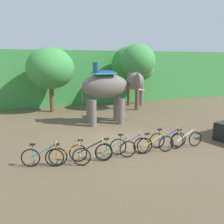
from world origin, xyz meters
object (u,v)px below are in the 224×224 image
object	(u,v)px
tree_left	(50,68)
bike_white	(186,139)
tree_center	(139,69)
bike_teal	(44,156)
tree_center_left	(138,61)
bike_blue	(168,140)
bike_yellow	(155,144)
bike_green	(116,150)
elephant	(110,88)
bike_purple	(130,145)
tree_far_left	(129,65)
bike_orange	(68,156)
bike_black	(91,152)

from	to	relation	value
tree_left	bike_white	world-z (taller)	tree_left
tree_center	bike_teal	distance (m)	14.99
tree_center_left	bike_teal	bearing A→B (deg)	-134.51
bike_blue	bike_white	world-z (taller)	same
bike_white	tree_center	bearing A→B (deg)	72.68
bike_yellow	bike_teal	bearing A→B (deg)	175.72
bike_yellow	tree_center	bearing A→B (deg)	65.55
bike_yellow	tree_left	bearing A→B (deg)	104.76
tree_center	bike_green	distance (m)	13.63
elephant	bike_purple	bearing A→B (deg)	-102.92
bike_purple	elephant	bearing A→B (deg)	77.08
bike_green	bike_yellow	xyz separation A→B (m)	(1.83, -0.01, 0.00)
tree_left	bike_blue	xyz separation A→B (m)	(3.61, -10.13, -2.90)
bike_purple	bike_yellow	size ratio (longest dim) A/B	0.98
tree_far_left	bike_yellow	size ratio (longest dim) A/B	2.97
tree_far_left	tree_left	bearing A→B (deg)	-177.15
bike_blue	bike_orange	bearing A→B (deg)	-176.05
elephant	bike_teal	world-z (taller)	elephant
tree_far_left	bike_purple	size ratio (longest dim) A/B	3.03
elephant	bike_green	world-z (taller)	elephant
bike_teal	bike_green	world-z (taller)	same
bike_green	bike_purple	xyz separation A→B (m)	(0.73, 0.25, 0.00)
bike_blue	elephant	bearing A→B (deg)	98.06
tree_left	tree_center	distance (m)	7.99
bike_purple	bike_black	bearing A→B (deg)	-176.04
bike_yellow	bike_white	distance (m)	1.64
bike_teal	bike_orange	xyz separation A→B (m)	(0.83, -0.32, 0.00)
bike_yellow	bike_blue	distance (m)	0.91
tree_left	tree_center	bearing A→B (deg)	6.62
bike_orange	bike_blue	world-z (taller)	same
bike_orange	bike_black	distance (m)	0.93
tree_far_left	elephant	bearing A→B (deg)	-125.82
bike_teal	bike_blue	world-z (taller)	same
tree_center_left	bike_purple	size ratio (longest dim) A/B	3.07
tree_left	bike_purple	bearing A→B (deg)	-80.75
tree_far_left	bike_green	size ratio (longest dim) A/B	2.96
bike_orange	bike_green	xyz separation A→B (m)	(1.94, -0.01, 0.00)
tree_center_left	elephant	xyz separation A→B (m)	(-3.51, -3.18, -1.61)
tree_center_left	bike_white	size ratio (longest dim) A/B	3.00
tree_left	bike_orange	world-z (taller)	tree_left
tree_center	bike_orange	bearing A→B (deg)	-128.21
tree_center	bike_blue	world-z (taller)	tree_center
tree_center_left	bike_green	world-z (taller)	tree_center_left
elephant	bike_purple	xyz separation A→B (m)	(-1.21, -5.27, -1.82)
tree_center	elephant	distance (m)	7.79
tree_center_left	bike_green	distance (m)	10.83
tree_center	bike_white	bearing A→B (deg)	-107.32
tree_center	bike_green	bearing A→B (deg)	-121.63
tree_left	bike_purple	size ratio (longest dim) A/B	2.90
tree_center	bike_blue	size ratio (longest dim) A/B	2.48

